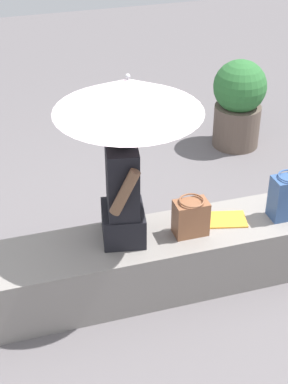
# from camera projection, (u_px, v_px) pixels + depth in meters

# --- Properties ---
(ground_plane) EXTENTS (14.00, 14.00, 0.00)m
(ground_plane) POSITION_uv_depth(u_px,v_px,m) (163.00, 283.00, 4.40)
(ground_plane) COLOR #605B5E
(stone_bench) EXTENTS (2.95, 0.52, 0.45)m
(stone_bench) POSITION_uv_depth(u_px,v_px,m) (164.00, 259.00, 4.27)
(stone_bench) COLOR gray
(stone_bench) RESTS_ON ground
(person_seated) EXTENTS (0.34, 0.50, 0.90)m
(person_seated) POSITION_uv_depth(u_px,v_px,m) (122.00, 188.00, 3.92)
(person_seated) COLOR black
(person_seated) RESTS_ON stone_bench
(parasol) EXTENTS (0.93, 0.93, 1.16)m
(parasol) POSITION_uv_depth(u_px,v_px,m) (128.00, 95.00, 3.61)
(parasol) COLOR #B7B7BC
(parasol) RESTS_ON stone_bench
(handbag_black) EXTENTS (0.23, 0.17, 0.34)m
(handbag_black) POSITION_uv_depth(u_px,v_px,m) (287.00, 197.00, 4.24)
(handbag_black) COLOR #335184
(handbag_black) RESTS_ON stone_bench
(tote_bag_canvas) EXTENTS (0.23, 0.17, 0.27)m
(tote_bag_canvas) POSITION_uv_depth(u_px,v_px,m) (191.00, 217.00, 4.09)
(tote_bag_canvas) COLOR brown
(tote_bag_canvas) RESTS_ON stone_bench
(magazine) EXTENTS (0.32, 0.26, 0.01)m
(magazine) POSITION_uv_depth(u_px,v_px,m) (226.00, 219.00, 4.29)
(magazine) COLOR gold
(magazine) RESTS_ON stone_bench
(planter_near) EXTENTS (0.52, 0.52, 0.90)m
(planter_near) POSITION_uv_depth(u_px,v_px,m) (239.00, 102.00, 5.96)
(planter_near) COLOR brown
(planter_near) RESTS_ON ground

